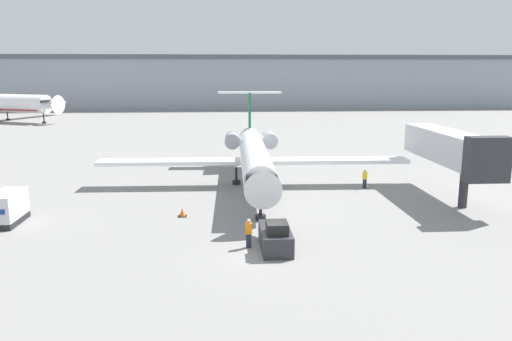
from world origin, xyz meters
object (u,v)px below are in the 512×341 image
luggage_cart (7,208)px  worker_by_wing (365,178)px  pushback_tug (275,237)px  worker_near_tug (249,232)px  airplane_main (254,155)px  traffic_cone_left (182,212)px  jet_bridge (450,148)px  airplane_parked_far_left (0,103)px

luggage_cart → worker_by_wing: luggage_cart is taller
luggage_cart → pushback_tug: bearing=-19.2°
pushback_tug → worker_near_tug: 1.70m
airplane_main → pushback_tug: (0.18, -17.49, -2.25)m
airplane_main → worker_by_wing: airplane_main is taller
airplane_main → worker_by_wing: (10.35, -1.85, -2.04)m
luggage_cart → traffic_cone_left: (12.51, 0.91, -0.85)m
traffic_cone_left → jet_bridge: jet_bridge is taller
pushback_tug → worker_near_tug: bearing=170.5°
worker_by_wing → airplane_parked_far_left: airplane_parked_far_left is taller
luggage_cart → airplane_parked_far_left: airplane_parked_far_left is taller
pushback_tug → traffic_cone_left: bearing=130.3°
worker_near_tug → traffic_cone_left: worker_near_tug is taller
pushback_tug → worker_by_wing: bearing=57.0°
worker_near_tug → airplane_parked_far_left: 96.36m
luggage_cart → airplane_parked_far_left: (-32.25, 76.40, 2.87)m
pushback_tug → luggage_cart: 19.93m
airplane_main → luggage_cart: bearing=-149.6°
traffic_cone_left → luggage_cart: bearing=-175.9°
airplane_parked_far_left → jet_bridge: (67.26, -71.66, 0.42)m
worker_by_wing → jet_bridge: bearing=-35.8°
jet_bridge → airplane_main: bearing=159.2°
luggage_cart → airplane_parked_far_left: 82.98m
worker_near_tug → worker_by_wing: (11.82, 15.35, -0.03)m
pushback_tug → worker_by_wing: (10.16, 15.63, 0.21)m
traffic_cone_left → jet_bridge: bearing=9.7°
luggage_cart → worker_by_wing: size_ratio=2.07×
worker_near_tug → traffic_cone_left: 8.58m
worker_near_tug → worker_by_wing: 19.38m
pushback_tug → jet_bridge: (16.18, 11.28, 3.71)m
worker_near_tug → luggage_cart: bearing=160.0°
jet_bridge → worker_near_tug: bearing=-148.3°
luggage_cart → worker_near_tug: size_ratio=2.01×
airplane_main → worker_near_tug: airplane_main is taller
worker_near_tug → pushback_tug: bearing=-9.5°
airplane_main → airplane_parked_far_left: bearing=127.9°
worker_near_tug → jet_bridge: jet_bridge is taller
airplane_main → worker_near_tug: size_ratio=15.86×
pushback_tug → luggage_cart: (-18.83, 6.54, 0.41)m
traffic_cone_left → airplane_parked_far_left: airplane_parked_far_left is taller
airplane_main → airplane_parked_far_left: size_ratio=0.84×
worker_by_wing → airplane_parked_far_left: 91.05m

